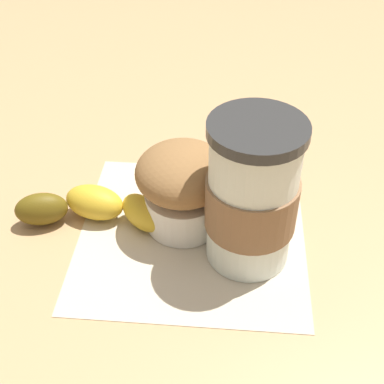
% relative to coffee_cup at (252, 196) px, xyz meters
% --- Properties ---
extents(ground_plane, '(3.00, 3.00, 0.00)m').
position_rel_coffee_cup_xyz_m(ground_plane, '(0.06, -0.02, -0.07)').
color(ground_plane, tan).
extents(paper_napkin, '(0.23, 0.23, 0.00)m').
position_rel_coffee_cup_xyz_m(paper_napkin, '(0.06, -0.02, -0.07)').
color(paper_napkin, beige).
rests_on(paper_napkin, ground_plane).
extents(coffee_cup, '(0.08, 0.08, 0.15)m').
position_rel_coffee_cup_xyz_m(coffee_cup, '(0.00, 0.00, 0.00)').
color(coffee_cup, silver).
rests_on(coffee_cup, paper_napkin).
extents(muffin, '(0.09, 0.09, 0.09)m').
position_rel_coffee_cup_xyz_m(muffin, '(0.07, -0.04, -0.02)').
color(muffin, white).
rests_on(muffin, paper_napkin).
extents(banana, '(0.16, 0.06, 0.04)m').
position_rel_coffee_cup_xyz_m(banana, '(0.16, -0.03, -0.05)').
color(banana, gold).
rests_on(banana, paper_napkin).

